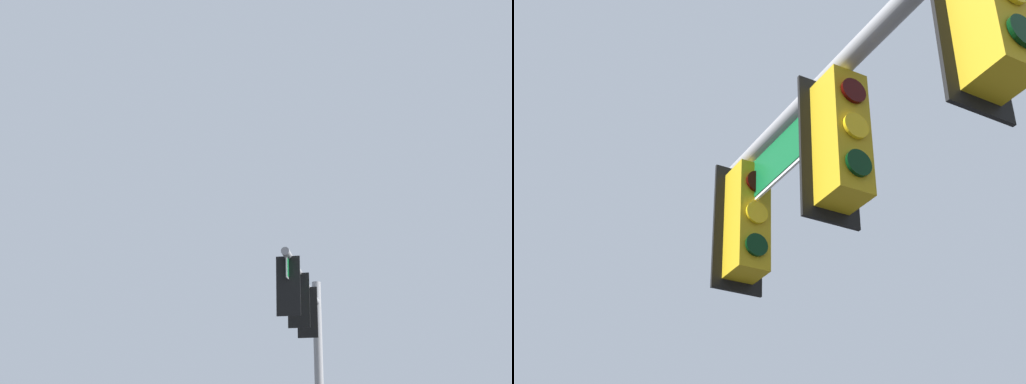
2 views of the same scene
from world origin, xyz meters
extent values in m
cylinder|color=gray|center=(-3.69, -4.97, 5.44)|extent=(5.74, 1.17, 0.18)
cube|color=black|center=(-4.36, -5.08, 4.77)|extent=(0.12, 0.52, 1.30)
cube|color=#B79314|center=(-4.55, -5.11, 4.77)|extent=(0.41, 0.38, 1.10)
cylinder|color=black|center=(-4.75, -5.15, 4.44)|extent=(0.07, 0.22, 0.22)
cube|color=black|center=(-2.79, -4.81, 4.77)|extent=(0.12, 0.52, 1.30)
cube|color=#B79314|center=(-2.98, -4.84, 4.77)|extent=(0.41, 0.38, 1.10)
cylinder|color=#B79314|center=(-2.98, -4.84, 5.38)|extent=(0.04, 0.04, 0.12)
cylinder|color=#340503|center=(-3.18, -4.88, 5.10)|extent=(0.07, 0.22, 0.22)
cylinder|color=yellow|center=(-3.18, -4.88, 4.77)|extent=(0.07, 0.22, 0.22)
cylinder|color=black|center=(-3.18, -4.88, 4.44)|extent=(0.07, 0.22, 0.22)
cube|color=black|center=(-1.22, -4.54, 4.77)|extent=(0.12, 0.52, 1.30)
cube|color=#B79314|center=(-1.41, -4.57, 4.77)|extent=(0.41, 0.38, 1.10)
cylinder|color=#B79314|center=(-1.41, -4.57, 5.38)|extent=(0.04, 0.04, 0.12)
cylinder|color=#340503|center=(-1.61, -4.60, 5.10)|extent=(0.07, 0.22, 0.22)
cylinder|color=yellow|center=(-1.61, -4.60, 4.77)|extent=(0.07, 0.22, 0.22)
cylinder|color=black|center=(-1.61, -4.60, 4.44)|extent=(0.07, 0.22, 0.22)
cube|color=#0F602D|center=(-1.73, -4.62, 5.13)|extent=(1.40, 0.28, 0.40)
cube|color=white|center=(-1.73, -4.62, 5.13)|extent=(1.45, 0.28, 0.46)
camera|label=1|loc=(13.05, 0.24, 1.45)|focal=50.00mm
camera|label=2|loc=(-7.14, -2.82, 1.68)|focal=50.00mm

